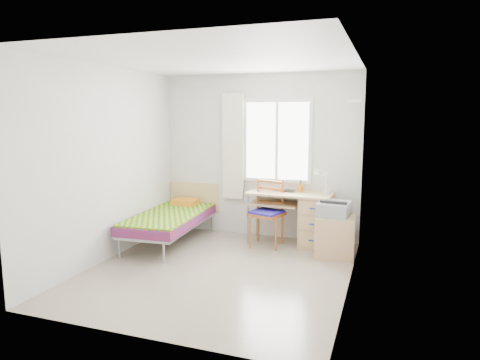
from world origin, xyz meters
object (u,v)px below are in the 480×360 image
(printer, at_px, (334,209))
(desk, at_px, (312,218))
(bed, at_px, (172,217))
(cabinet, at_px, (335,236))
(chair, at_px, (268,209))

(printer, bearing_deg, desk, 137.85)
(bed, bearing_deg, cabinet, -0.45)
(bed, distance_m, desk, 2.13)
(chair, bearing_deg, cabinet, 5.14)
(bed, height_order, printer, bed)
(desk, xyz_separation_m, cabinet, (0.40, -0.42, -0.14))
(bed, bearing_deg, desk, 11.45)
(chair, height_order, cabinet, chair)
(cabinet, bearing_deg, desk, 129.55)
(bed, relative_size, cabinet, 3.36)
(bed, xyz_separation_m, chair, (1.44, 0.34, 0.17))
(desk, xyz_separation_m, chair, (-0.62, -0.21, 0.13))
(bed, height_order, desk, bed)
(desk, distance_m, cabinet, 0.59)
(chair, distance_m, printer, 1.02)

